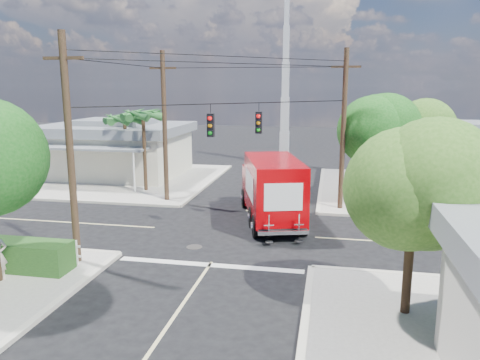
# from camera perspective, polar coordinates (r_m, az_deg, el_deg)

# --- Properties ---
(ground) EXTENTS (120.00, 120.00, 0.00)m
(ground) POSITION_cam_1_polar(r_m,az_deg,el_deg) (22.88, -0.97, -6.39)
(ground) COLOR black
(ground) RESTS_ON ground
(sidewalk_ne) EXTENTS (14.12, 14.12, 0.14)m
(sidewalk_ne) POSITION_cam_1_polar(r_m,az_deg,el_deg) (33.52, 21.68, -1.31)
(sidewalk_ne) COLOR #9D988E
(sidewalk_ne) RESTS_ON ground
(sidewalk_nw) EXTENTS (14.12, 14.12, 0.14)m
(sidewalk_nw) POSITION_cam_1_polar(r_m,az_deg,el_deg) (36.36, -14.29, 0.10)
(sidewalk_nw) COLOR #9D988E
(sidewalk_nw) RESTS_ON ground
(road_markings) EXTENTS (32.00, 32.00, 0.01)m
(road_markings) POSITION_cam_1_polar(r_m,az_deg,el_deg) (21.52, -1.79, -7.56)
(road_markings) COLOR beige
(road_markings) RESTS_ON ground
(building_ne) EXTENTS (11.80, 10.20, 4.50)m
(building_ne) POSITION_cam_1_polar(r_m,az_deg,el_deg) (34.52, 24.28, 2.63)
(building_ne) COLOR beige
(building_ne) RESTS_ON sidewalk_ne
(building_nw) EXTENTS (10.80, 10.20, 4.30)m
(building_nw) POSITION_cam_1_polar(r_m,az_deg,el_deg) (37.91, -14.97, 3.82)
(building_nw) COLOR beige
(building_nw) RESTS_ON sidewalk_nw
(radio_tower) EXTENTS (0.80, 0.80, 17.00)m
(radio_tower) POSITION_cam_1_polar(r_m,az_deg,el_deg) (41.52, 5.53, 9.52)
(radio_tower) COLOR silver
(radio_tower) RESTS_ON ground
(tree_ne_front) EXTENTS (4.21, 4.14, 6.66)m
(tree_ne_front) POSITION_cam_1_polar(r_m,az_deg,el_deg) (28.27, 16.52, 6.44)
(tree_ne_front) COLOR #422D1C
(tree_ne_front) RESTS_ON sidewalk_ne
(tree_ne_back) EXTENTS (3.77, 3.66, 5.82)m
(tree_ne_back) POSITION_cam_1_polar(r_m,az_deg,el_deg) (30.84, 20.92, 5.45)
(tree_ne_back) COLOR #422D1C
(tree_ne_back) RESTS_ON sidewalk_ne
(tree_se) EXTENTS (3.67, 3.54, 5.62)m
(tree_se) POSITION_cam_1_polar(r_m,az_deg,el_deg) (14.58, 20.51, -1.06)
(tree_se) COLOR #422D1C
(tree_se) RESTS_ON sidewalk_se
(palm_nw_front) EXTENTS (3.01, 3.08, 5.59)m
(palm_nw_front) POSITION_cam_1_polar(r_m,az_deg,el_deg) (31.28, -11.73, 7.62)
(palm_nw_front) COLOR #422D1C
(palm_nw_front) RESTS_ON sidewalk_nw
(palm_nw_back) EXTENTS (3.01, 3.08, 5.19)m
(palm_nw_back) POSITION_cam_1_polar(r_m,az_deg,el_deg) (33.48, -13.90, 7.12)
(palm_nw_back) COLOR #422D1C
(palm_nw_back) RESTS_ON sidewalk_nw
(utility_poles) EXTENTS (12.00, 10.68, 9.00)m
(utility_poles) POSITION_cam_1_polar(r_m,az_deg,el_deg) (23.83, -3.94, 5.80)
(utility_poles) COLOR #473321
(utility_poles) RESTS_ON ground
(picket_fence) EXTENTS (5.94, 0.06, 1.00)m
(picket_fence) POSITION_cam_1_polar(r_m,az_deg,el_deg) (20.96, -26.00, -7.33)
(picket_fence) COLOR silver
(picket_fence) RESTS_ON sidewalk_sw
(vending_boxes) EXTENTS (1.90, 0.50, 1.10)m
(vending_boxes) POSITION_cam_1_polar(r_m,az_deg,el_deg) (28.28, 14.72, -1.84)
(vending_boxes) COLOR #AB0913
(vending_boxes) RESTS_ON sidewalk_ne
(delivery_truck) EXTENTS (4.36, 8.17, 3.39)m
(delivery_truck) POSITION_cam_1_polar(r_m,az_deg,el_deg) (24.41, 3.84, -1.08)
(delivery_truck) COLOR black
(delivery_truck) RESTS_ON ground
(parked_car) EXTENTS (5.92, 3.47, 1.55)m
(parked_car) POSITION_cam_1_polar(r_m,az_deg,el_deg) (24.69, 23.50, -4.15)
(parked_car) COLOR silver
(parked_car) RESTS_ON ground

